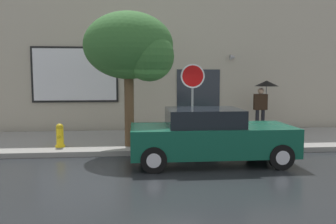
# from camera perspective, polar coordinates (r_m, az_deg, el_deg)

# --- Properties ---
(ground_plane) EXTENTS (60.00, 60.00, 0.00)m
(ground_plane) POSITION_cam_1_polar(r_m,az_deg,el_deg) (9.37, -1.71, -8.48)
(ground_plane) COLOR black
(sidewalk) EXTENTS (20.00, 4.00, 0.15)m
(sidewalk) POSITION_cam_1_polar(r_m,az_deg,el_deg) (12.28, -2.61, -4.68)
(sidewalk) COLOR gray
(sidewalk) RESTS_ON ground
(building_facade) EXTENTS (20.00, 0.67, 7.00)m
(building_facade) POSITION_cam_1_polar(r_m,az_deg,el_deg) (14.61, -3.28, 10.42)
(building_facade) COLOR #B2A893
(building_facade) RESTS_ON ground
(parked_car) EXTENTS (4.28, 1.88, 1.46)m
(parked_car) POSITION_cam_1_polar(r_m,az_deg,el_deg) (9.40, 6.85, -3.96)
(parked_car) COLOR #0F4C38
(parked_car) RESTS_ON ground
(fire_hydrant) EXTENTS (0.30, 0.44, 0.73)m
(fire_hydrant) POSITION_cam_1_polar(r_m,az_deg,el_deg) (11.24, -17.23, -3.70)
(fire_hydrant) COLOR yellow
(fire_hydrant) RESTS_ON sidewalk
(pedestrian_with_umbrella) EXTENTS (0.94, 0.93, 2.00)m
(pedestrian_with_umbrella) POSITION_cam_1_polar(r_m,az_deg,el_deg) (14.10, 15.44, 3.16)
(pedestrian_with_umbrella) COLOR black
(pedestrian_with_umbrella) RESTS_ON sidewalk
(street_tree) EXTENTS (2.73, 2.32, 4.13)m
(street_tree) POSITION_cam_1_polar(r_m,az_deg,el_deg) (10.80, -5.79, 10.30)
(street_tree) COLOR #4C3823
(street_tree) RESTS_ON sidewalk
(stop_sign) EXTENTS (0.76, 0.10, 2.56)m
(stop_sign) POSITION_cam_1_polar(r_m,az_deg,el_deg) (11.00, 4.03, 3.95)
(stop_sign) COLOR gray
(stop_sign) RESTS_ON sidewalk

